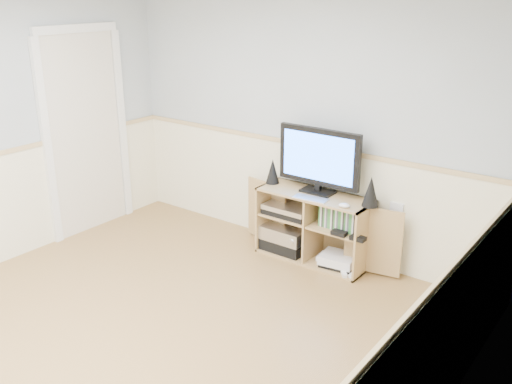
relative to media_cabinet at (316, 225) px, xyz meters
The scene contains 11 objects.
room 2.17m from the media_cabinet, 100.36° to the right, with size 4.04×4.54×2.54m.
media_cabinet is the anchor object (origin of this frame).
monitor 0.64m from the media_cabinet, 90.00° to the right, with size 0.80×0.18×0.60m.
speaker_left 0.65m from the media_cabinet, behind, with size 0.13×0.13×0.24m, color black.
speaker_right 0.70m from the media_cabinet, ahead, with size 0.14×0.14×0.26m, color black.
keyboard 0.38m from the media_cabinet, 77.84° to the right, with size 0.31×0.12×0.01m, color white.
mouse 0.54m from the media_cabinet, 26.98° to the right, with size 0.10×0.06×0.04m, color white.
av_components 0.31m from the media_cabinet, behind, with size 0.53×0.34×0.47m.
game_consoles 0.38m from the media_cabinet, 12.85° to the right, with size 0.46×0.30×0.11m.
game_cases 0.33m from the media_cabinet, 13.74° to the right, with size 0.38×0.14×0.19m, color #3F8C3F.
wall_outlet 0.77m from the media_cabinet, 12.77° to the left, with size 0.12×0.03×0.12m, color white.
Camera 1 is at (2.76, -2.18, 2.42)m, focal length 40.00 mm.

